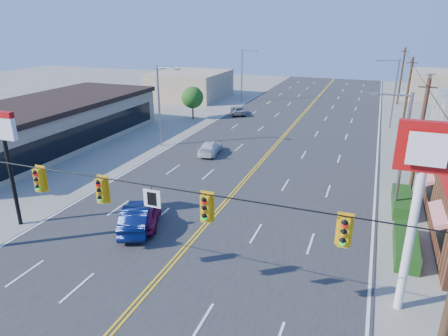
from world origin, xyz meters
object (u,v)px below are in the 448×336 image
(kfc_pylon, at_px, (420,182))
(car_silver, at_px, (238,111))
(pizza_hut_sign, at_px, (5,145))
(signal_span, at_px, (125,206))
(car_magenta, at_px, (146,216))
(car_white, at_px, (210,148))
(car_blue, at_px, (137,218))

(kfc_pylon, distance_m, car_silver, 39.76)
(pizza_hut_sign, bearing_deg, car_silver, 85.43)
(pizza_hut_sign, distance_m, car_silver, 34.77)
(signal_span, relative_size, car_magenta, 6.23)
(car_white, distance_m, car_silver, 17.45)
(signal_span, bearing_deg, car_silver, 101.98)
(car_blue, bearing_deg, car_white, -107.34)
(signal_span, distance_m, car_blue, 8.18)
(pizza_hut_sign, bearing_deg, car_blue, 15.93)
(kfc_pylon, relative_size, pizza_hut_sign, 1.24)
(car_white, bearing_deg, signal_span, 95.61)
(pizza_hut_sign, xyz_separation_m, car_blue, (7.27, 2.07, -4.42))
(car_silver, bearing_deg, signal_span, 77.62)
(kfc_pylon, distance_m, car_blue, 15.78)
(kfc_pylon, distance_m, car_magenta, 15.64)
(car_blue, relative_size, car_white, 1.13)
(kfc_pylon, distance_m, car_white, 24.24)
(pizza_hut_sign, distance_m, car_white, 18.68)
(signal_span, distance_m, pizza_hut_sign, 11.60)
(kfc_pylon, xyz_separation_m, car_blue, (-14.73, 2.07, -5.28))
(car_white, bearing_deg, kfc_pylon, 125.44)
(kfc_pylon, relative_size, car_silver, 2.13)
(car_blue, height_order, car_silver, car_blue)
(signal_span, xyz_separation_m, pizza_hut_sign, (-10.88, 4.00, 0.30))
(kfc_pylon, bearing_deg, car_blue, 171.98)
(signal_span, height_order, pizza_hut_sign, signal_span)
(car_blue, xyz_separation_m, car_white, (-1.49, 15.09, -0.17))
(pizza_hut_sign, height_order, car_magenta, pizza_hut_sign)
(pizza_hut_sign, bearing_deg, car_magenta, 18.91)
(pizza_hut_sign, relative_size, car_blue, 1.48)
(kfc_pylon, bearing_deg, pizza_hut_sign, 180.00)
(car_magenta, height_order, car_white, car_magenta)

